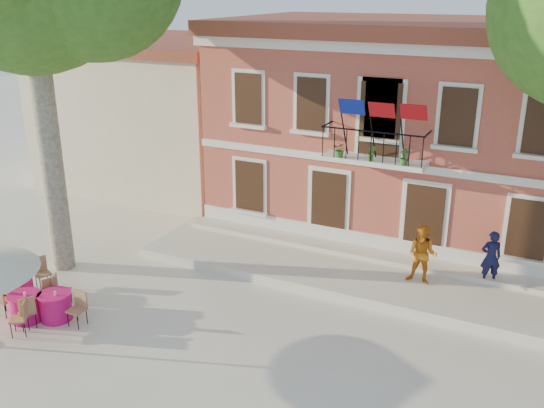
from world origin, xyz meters
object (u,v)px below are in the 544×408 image
at_px(cafe_table_1, 56,305).
at_px(cafe_table_2, 26,306).
at_px(pedestrian_orange, 422,255).
at_px(pedestrian_navy, 491,257).
at_px(cafe_table_0, 17,282).

height_order(cafe_table_1, cafe_table_2, same).
bearing_deg(pedestrian_orange, pedestrian_navy, 28.41).
bearing_deg(pedestrian_navy, cafe_table_2, 8.90).
bearing_deg(cafe_table_2, pedestrian_orange, 34.62).
xyz_separation_m(pedestrian_orange, cafe_table_0, (-10.50, -5.43, -0.76)).
xyz_separation_m(pedestrian_navy, pedestrian_orange, (-1.80, -0.90, 0.08)).
xyz_separation_m(pedestrian_orange, cafe_table_2, (-9.19, -6.34, -0.76)).
bearing_deg(cafe_table_1, pedestrian_navy, 33.64).
relative_size(pedestrian_navy, cafe_table_1, 0.87).
distance_m(pedestrian_navy, cafe_table_0, 13.85).
xyz_separation_m(pedestrian_navy, cafe_table_0, (-12.30, -6.32, -0.69)).
height_order(pedestrian_orange, cafe_table_1, pedestrian_orange).
bearing_deg(pedestrian_navy, cafe_table_0, 2.72).
distance_m(cafe_table_1, cafe_table_2, 0.80).
relative_size(pedestrian_orange, cafe_table_2, 0.96).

